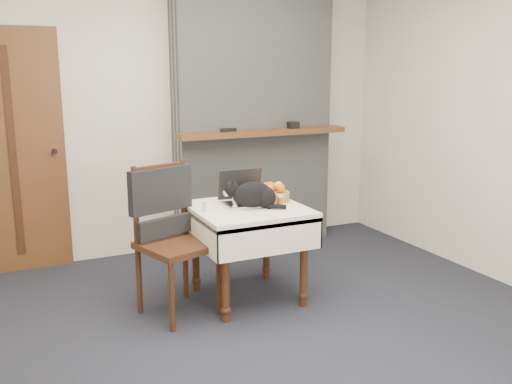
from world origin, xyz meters
TOP-DOWN VIEW (x-y plane):
  - ground at (0.00, 0.00)m, footprint 4.50×4.50m
  - room_shell at (0.00, 0.46)m, footprint 4.52×4.01m
  - door at (-1.20, 1.97)m, footprint 0.82×0.10m
  - chimney at (0.90, 1.85)m, footprint 1.62×0.48m
  - side_table at (0.28, 0.60)m, footprint 0.78×0.78m
  - laptop at (0.29, 0.70)m, footprint 0.34×0.29m
  - cat at (0.31, 0.56)m, footprint 0.40×0.31m
  - cream_jar at (-0.03, 0.59)m, footprint 0.07×0.07m
  - pill_bottle at (0.50, 0.52)m, footprint 0.04×0.04m
  - fruit_basket at (0.53, 0.69)m, footprint 0.24×0.24m
  - desk_clutter at (0.48, 0.61)m, footprint 0.14×0.07m
  - chair at (-0.30, 0.66)m, footprint 0.59×0.58m

SIDE VIEW (x-z plane):
  - ground at x=0.00m, z-range 0.00..0.00m
  - side_table at x=0.28m, z-range 0.24..0.94m
  - chair at x=-0.30m, z-range 0.14..1.18m
  - desk_clutter at x=0.48m, z-range 0.70..0.71m
  - cream_jar at x=-0.03m, z-range 0.70..0.78m
  - pill_bottle at x=0.50m, z-range 0.70..0.78m
  - fruit_basket at x=0.53m, z-range 0.69..0.82m
  - laptop at x=0.29m, z-range 0.64..0.89m
  - cat at x=0.31m, z-range 0.68..0.90m
  - door at x=-1.20m, z-range 0.00..2.00m
  - chimney at x=0.90m, z-range 0.00..2.60m
  - room_shell at x=0.00m, z-range 0.46..3.07m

